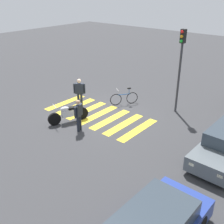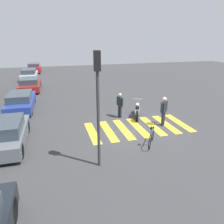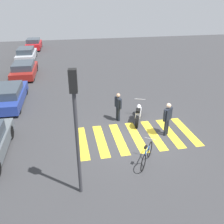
{
  "view_description": "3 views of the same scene",
  "coord_description": "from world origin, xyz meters",
  "px_view_note": "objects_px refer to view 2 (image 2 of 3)",
  "views": [
    {
      "loc": [
        10.0,
        9.4,
        6.55
      ],
      "look_at": [
        0.69,
        1.59,
        0.9
      ],
      "focal_mm": 44.06,
      "sensor_mm": 36.0,
      "label": 1
    },
    {
      "loc": [
        -10.67,
        4.66,
        4.95
      ],
      "look_at": [
        0.85,
        1.34,
        0.79
      ],
      "focal_mm": 34.68,
      "sensor_mm": 36.0,
      "label": 2
    },
    {
      "loc": [
        -9.88,
        3.27,
        6.4
      ],
      "look_at": [
        0.89,
        1.06,
        1.05
      ],
      "focal_mm": 38.77,
      "sensor_mm": 36.0,
      "label": 3
    }
  ],
  "objects_px": {
    "car_grey_coupe": "(7,134)",
    "car_blue_hatchback": "(21,101)",
    "officer_by_motorcycle": "(164,109)",
    "car_red_convertible": "(34,68)",
    "leaning_bicycle": "(151,137)",
    "police_motorcycle": "(137,110)",
    "car_maroon_wagon": "(30,84)",
    "car_silver_sedan": "(29,74)",
    "officer_on_foot": "(120,104)",
    "traffic_light_pole": "(98,93)"
  },
  "relations": [
    {
      "from": "car_grey_coupe",
      "to": "car_blue_hatchback",
      "type": "xyz_separation_m",
      "value": [
        5.8,
        -0.04,
        -0.03
      ]
    },
    {
      "from": "car_red_convertible",
      "to": "traffic_light_pole",
      "type": "xyz_separation_m",
      "value": [
        -26.45,
        -3.71,
        2.36
      ]
    },
    {
      "from": "police_motorcycle",
      "to": "car_blue_hatchback",
      "type": "distance_m",
      "value": 8.36
    },
    {
      "from": "police_motorcycle",
      "to": "traffic_light_pole",
      "type": "distance_m",
      "value": 6.52
    },
    {
      "from": "car_silver_sedan",
      "to": "officer_on_foot",
      "type": "bearing_deg",
      "value": -157.31
    },
    {
      "from": "police_motorcycle",
      "to": "car_maroon_wagon",
      "type": "height_order",
      "value": "car_maroon_wagon"
    },
    {
      "from": "officer_by_motorcycle",
      "to": "car_grey_coupe",
      "type": "xyz_separation_m",
      "value": [
        -0.23,
        8.38,
        -0.36
      ]
    },
    {
      "from": "officer_on_foot",
      "to": "car_silver_sedan",
      "type": "xyz_separation_m",
      "value": [
        15.66,
        6.55,
        -0.28
      ]
    },
    {
      "from": "car_maroon_wagon",
      "to": "car_red_convertible",
      "type": "height_order",
      "value": "car_red_convertible"
    },
    {
      "from": "car_red_convertible",
      "to": "police_motorcycle",
      "type": "bearing_deg",
      "value": -161.32
    },
    {
      "from": "officer_on_foot",
      "to": "car_blue_hatchback",
      "type": "relative_size",
      "value": 0.35
    },
    {
      "from": "car_silver_sedan",
      "to": "traffic_light_pole",
      "type": "bearing_deg",
      "value": -169.03
    },
    {
      "from": "car_blue_hatchback",
      "to": "car_maroon_wagon",
      "type": "relative_size",
      "value": 1.05
    },
    {
      "from": "officer_on_foot",
      "to": "officer_by_motorcycle",
      "type": "xyz_separation_m",
      "value": [
        -2.01,
        -2.02,
        0.08
      ]
    },
    {
      "from": "leaning_bicycle",
      "to": "officer_by_motorcycle",
      "type": "bearing_deg",
      "value": -40.68
    },
    {
      "from": "police_motorcycle",
      "to": "officer_by_motorcycle",
      "type": "xyz_separation_m",
      "value": [
        -1.72,
        -0.93,
        0.53
      ]
    },
    {
      "from": "officer_on_foot",
      "to": "car_silver_sedan",
      "type": "bearing_deg",
      "value": 22.69
    },
    {
      "from": "police_motorcycle",
      "to": "leaning_bicycle",
      "type": "distance_m",
      "value": 3.79
    },
    {
      "from": "car_blue_hatchback",
      "to": "car_red_convertible",
      "type": "height_order",
      "value": "car_red_convertible"
    },
    {
      "from": "officer_by_motorcycle",
      "to": "officer_on_foot",
      "type": "bearing_deg",
      "value": 45.18
    },
    {
      "from": "car_maroon_wagon",
      "to": "car_grey_coupe",
      "type": "bearing_deg",
      "value": 178.66
    },
    {
      "from": "car_silver_sedan",
      "to": "car_grey_coupe",
      "type": "bearing_deg",
      "value": -179.4
    },
    {
      "from": "police_motorcycle",
      "to": "leaning_bicycle",
      "type": "xyz_separation_m",
      "value": [
        -3.71,
        0.78,
        -0.08
      ]
    },
    {
      "from": "officer_by_motorcycle",
      "to": "traffic_light_pole",
      "type": "relative_size",
      "value": 0.38
    },
    {
      "from": "car_grey_coupe",
      "to": "officer_on_foot",
      "type": "bearing_deg",
      "value": -70.63
    },
    {
      "from": "leaning_bicycle",
      "to": "car_maroon_wagon",
      "type": "height_order",
      "value": "car_maroon_wagon"
    },
    {
      "from": "leaning_bicycle",
      "to": "car_silver_sedan",
      "type": "relative_size",
      "value": 0.31
    },
    {
      "from": "officer_on_foot",
      "to": "car_red_convertible",
      "type": "height_order",
      "value": "officer_on_foot"
    },
    {
      "from": "officer_on_foot",
      "to": "police_motorcycle",
      "type": "bearing_deg",
      "value": -104.95
    },
    {
      "from": "officer_by_motorcycle",
      "to": "car_blue_hatchback",
      "type": "relative_size",
      "value": 0.37
    },
    {
      "from": "officer_by_motorcycle",
      "to": "car_maroon_wagon",
      "type": "relative_size",
      "value": 0.39
    },
    {
      "from": "police_motorcycle",
      "to": "car_red_convertible",
      "type": "height_order",
      "value": "car_red_convertible"
    },
    {
      "from": "car_blue_hatchback",
      "to": "car_maroon_wagon",
      "type": "height_order",
      "value": "car_blue_hatchback"
    },
    {
      "from": "officer_on_foot",
      "to": "leaning_bicycle",
      "type": "bearing_deg",
      "value": -175.56
    },
    {
      "from": "police_motorcycle",
      "to": "car_maroon_wagon",
      "type": "distance_m",
      "value": 12.23
    },
    {
      "from": "officer_by_motorcycle",
      "to": "car_grey_coupe",
      "type": "distance_m",
      "value": 8.39
    },
    {
      "from": "car_blue_hatchback",
      "to": "car_red_convertible",
      "type": "relative_size",
      "value": 1.17
    },
    {
      "from": "car_maroon_wagon",
      "to": "car_silver_sedan",
      "type": "relative_size",
      "value": 0.95
    },
    {
      "from": "police_motorcycle",
      "to": "car_grey_coupe",
      "type": "relative_size",
      "value": 0.49
    },
    {
      "from": "leaning_bicycle",
      "to": "officer_by_motorcycle",
      "type": "xyz_separation_m",
      "value": [
        1.99,
        -1.71,
        0.61
      ]
    },
    {
      "from": "officer_by_motorcycle",
      "to": "car_red_convertible",
      "type": "relative_size",
      "value": 0.44
    },
    {
      "from": "car_grey_coupe",
      "to": "car_silver_sedan",
      "type": "xyz_separation_m",
      "value": [
        17.89,
        0.19,
        0.0
      ]
    },
    {
      "from": "leaning_bicycle",
      "to": "police_motorcycle",
      "type": "bearing_deg",
      "value": -11.89
    },
    {
      "from": "officer_by_motorcycle",
      "to": "leaning_bicycle",
      "type": "bearing_deg",
      "value": 139.32
    },
    {
      "from": "car_maroon_wagon",
      "to": "car_red_convertible",
      "type": "xyz_separation_m",
      "value": [
        11.77,
        0.15,
        0.06
      ]
    },
    {
      "from": "traffic_light_pole",
      "to": "leaning_bicycle",
      "type": "bearing_deg",
      "value": -69.26
    },
    {
      "from": "leaning_bicycle",
      "to": "car_grey_coupe",
      "type": "distance_m",
      "value": 6.9
    },
    {
      "from": "officer_by_motorcycle",
      "to": "car_maroon_wagon",
      "type": "xyz_separation_m",
      "value": [
        11.62,
        8.11,
        -0.4
      ]
    },
    {
      "from": "car_silver_sedan",
      "to": "leaning_bicycle",
      "type": "bearing_deg",
      "value": -160.77
    },
    {
      "from": "officer_by_motorcycle",
      "to": "car_red_convertible",
      "type": "bearing_deg",
      "value": 19.45
    }
  ]
}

